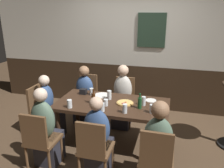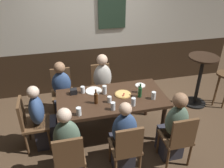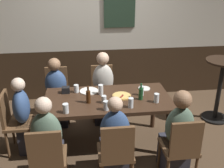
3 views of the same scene
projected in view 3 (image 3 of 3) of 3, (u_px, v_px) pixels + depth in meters
ground_plane at (108, 143)px, 4.02m from camera, size 12.00×12.00×0.00m
wall_back at (98, 31)px, 5.00m from camera, size 6.40×0.13×2.60m
dining_table at (108, 103)px, 3.75m from camera, size 1.72×0.87×0.74m
chair_left_far at (57, 91)px, 4.51m from camera, size 0.40×0.40×0.88m
chair_mid_near at (116, 152)px, 3.04m from camera, size 0.40×0.40×0.88m
chair_left_near at (47, 157)px, 2.96m from camera, size 0.40×0.40×0.88m
chair_mid_far at (103, 89)px, 4.60m from camera, size 0.40×0.40×0.88m
chair_head_west at (14, 119)px, 3.68m from camera, size 0.40×0.40×0.88m
chair_right_near at (181, 147)px, 3.13m from camera, size 0.40×0.40×0.88m
person_left_far at (57, 97)px, 4.37m from camera, size 0.34×0.37×1.10m
person_mid_near at (114, 145)px, 3.20m from camera, size 0.34×0.37×1.12m
person_left_near at (49, 148)px, 3.11m from camera, size 0.34×0.37×1.16m
person_mid_far at (103, 93)px, 4.45m from camera, size 0.34×0.37×1.17m
person_head_west at (27, 121)px, 3.71m from camera, size 0.37×0.34×1.10m
person_right_near at (176, 139)px, 3.28m from camera, size 0.34×0.37×1.15m
pizza at (122, 96)px, 3.76m from camera, size 0.26×0.26×0.03m
tumbler_water at (142, 91)px, 3.79m from camera, size 0.06×0.06×0.14m
beer_glass_half at (104, 100)px, 3.58m from camera, size 0.07×0.07×0.10m
pint_glass_stout at (76, 89)px, 3.88m from camera, size 0.07×0.07×0.11m
beer_glass_tall at (66, 109)px, 3.33m from camera, size 0.07×0.07×0.12m
pint_glass_amber at (131, 103)px, 3.46m from camera, size 0.07×0.07×0.13m
pint_glass_pale at (156, 99)px, 3.59m from camera, size 0.07×0.07×0.12m
highball_clear at (106, 106)px, 3.40m from camera, size 0.07×0.07×0.12m
tumbler_short at (101, 90)px, 3.81m from camera, size 0.07×0.07×0.15m
beer_bottle_green at (141, 93)px, 3.65m from camera, size 0.06×0.06×0.23m
beer_bottle_brown at (88, 96)px, 3.56m from camera, size 0.06×0.06×0.24m
plate_white_large at (89, 91)px, 3.92m from camera, size 0.27×0.27×0.01m
plate_white_small at (144, 88)px, 4.00m from camera, size 0.17×0.17×0.01m
condiment_caddy at (66, 90)px, 3.86m from camera, size 0.11×0.09×0.09m
side_bar_table at (220, 86)px, 4.42m from camera, size 0.56×0.56×1.05m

